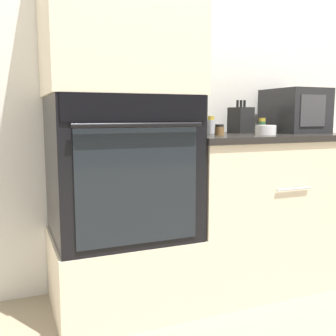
{
  "coord_description": "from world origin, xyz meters",
  "views": [
    {
      "loc": [
        -0.92,
        -1.69,
        1.05
      ],
      "look_at": [
        -0.13,
        0.21,
        0.77
      ],
      "focal_mm": 42.0,
      "sensor_mm": 36.0,
      "label": 1
    }
  ],
  "objects_px": {
    "knife_block": "(241,120)",
    "bowl": "(266,130)",
    "condiment_jar_back": "(194,124)",
    "microwave": "(294,111)",
    "wall_oven": "(121,167)",
    "condiment_jar_near": "(211,125)",
    "condiment_jar_mid": "(262,126)",
    "condiment_jar_far": "(219,130)"
  },
  "relations": [
    {
      "from": "knife_block",
      "to": "bowl",
      "type": "xyz_separation_m",
      "value": [
        0.01,
        -0.25,
        -0.05
      ]
    },
    {
      "from": "knife_block",
      "to": "condiment_jar_back",
      "type": "xyz_separation_m",
      "value": [
        -0.29,
        0.06,
        -0.02
      ]
    },
    {
      "from": "microwave",
      "to": "condiment_jar_back",
      "type": "height_order",
      "value": "microwave"
    },
    {
      "from": "wall_oven",
      "to": "knife_block",
      "type": "distance_m",
      "value": 0.87
    },
    {
      "from": "condiment_jar_near",
      "to": "condiment_jar_mid",
      "type": "xyz_separation_m",
      "value": [
        0.31,
        -0.09,
        -0.01
      ]
    },
    {
      "from": "condiment_jar_back",
      "to": "microwave",
      "type": "bearing_deg",
      "value": -12.39
    },
    {
      "from": "microwave",
      "to": "condiment_jar_back",
      "type": "relative_size",
      "value": 3.16
    },
    {
      "from": "wall_oven",
      "to": "condiment_jar_mid",
      "type": "distance_m",
      "value": 0.95
    },
    {
      "from": "knife_block",
      "to": "bowl",
      "type": "relative_size",
      "value": 1.73
    },
    {
      "from": "condiment_jar_near",
      "to": "condiment_jar_far",
      "type": "bearing_deg",
      "value": -106.33
    },
    {
      "from": "condiment_jar_near",
      "to": "condiment_jar_mid",
      "type": "height_order",
      "value": "condiment_jar_near"
    },
    {
      "from": "microwave",
      "to": "bowl",
      "type": "relative_size",
      "value": 3.19
    },
    {
      "from": "condiment_jar_mid",
      "to": "condiment_jar_back",
      "type": "distance_m",
      "value": 0.42
    },
    {
      "from": "bowl",
      "to": "condiment_jar_near",
      "type": "relative_size",
      "value": 1.12
    },
    {
      "from": "microwave",
      "to": "knife_block",
      "type": "relative_size",
      "value": 1.84
    },
    {
      "from": "wall_oven",
      "to": "condiment_jar_near",
      "type": "distance_m",
      "value": 0.67
    },
    {
      "from": "bowl",
      "to": "condiment_jar_far",
      "type": "xyz_separation_m",
      "value": [
        -0.28,
        0.05,
        0.0
      ]
    },
    {
      "from": "condiment_jar_near",
      "to": "condiment_jar_far",
      "type": "distance_m",
      "value": 0.22
    },
    {
      "from": "condiment_jar_near",
      "to": "condiment_jar_back",
      "type": "xyz_separation_m",
      "value": [
        -0.09,
        0.05,
        0.01
      ]
    },
    {
      "from": "microwave",
      "to": "knife_block",
      "type": "distance_m",
      "value": 0.36
    },
    {
      "from": "wall_oven",
      "to": "condiment_jar_near",
      "type": "relative_size",
      "value": 6.88
    },
    {
      "from": "bowl",
      "to": "condiment_jar_near",
      "type": "bearing_deg",
      "value": 129.95
    },
    {
      "from": "knife_block",
      "to": "condiment_jar_near",
      "type": "bearing_deg",
      "value": 176.08
    },
    {
      "from": "microwave",
      "to": "condiment_jar_near",
      "type": "bearing_deg",
      "value": 170.33
    },
    {
      "from": "condiment_jar_far",
      "to": "condiment_jar_back",
      "type": "distance_m",
      "value": 0.26
    },
    {
      "from": "condiment_jar_back",
      "to": "knife_block",
      "type": "bearing_deg",
      "value": -11.75
    },
    {
      "from": "wall_oven",
      "to": "condiment_jar_mid",
      "type": "relative_size",
      "value": 7.78
    },
    {
      "from": "bowl",
      "to": "condiment_jar_back",
      "type": "distance_m",
      "value": 0.44
    },
    {
      "from": "wall_oven",
      "to": "condiment_jar_mid",
      "type": "xyz_separation_m",
      "value": [
        0.93,
        0.06,
        0.2
      ]
    },
    {
      "from": "condiment_jar_near",
      "to": "condiment_jar_back",
      "type": "distance_m",
      "value": 0.1
    },
    {
      "from": "condiment_jar_back",
      "to": "bowl",
      "type": "bearing_deg",
      "value": -44.87
    },
    {
      "from": "wall_oven",
      "to": "condiment_jar_mid",
      "type": "bearing_deg",
      "value": 3.85
    },
    {
      "from": "microwave",
      "to": "bowl",
      "type": "height_order",
      "value": "microwave"
    },
    {
      "from": "wall_oven",
      "to": "bowl",
      "type": "bearing_deg",
      "value": -6.92
    },
    {
      "from": "microwave",
      "to": "condiment_jar_far",
      "type": "bearing_deg",
      "value": -169.16
    },
    {
      "from": "bowl",
      "to": "condiment_jar_mid",
      "type": "distance_m",
      "value": 0.19
    },
    {
      "from": "condiment_jar_mid",
      "to": "bowl",
      "type": "bearing_deg",
      "value": -118.97
    },
    {
      "from": "bowl",
      "to": "condiment_jar_mid",
      "type": "bearing_deg",
      "value": 61.03
    },
    {
      "from": "condiment_jar_back",
      "to": "condiment_jar_far",
      "type": "bearing_deg",
      "value": -83.78
    },
    {
      "from": "wall_oven",
      "to": "microwave",
      "type": "bearing_deg",
      "value": 3.06
    },
    {
      "from": "condiment_jar_far",
      "to": "knife_block",
      "type": "bearing_deg",
      "value": 36.77
    },
    {
      "from": "condiment_jar_mid",
      "to": "condiment_jar_far",
      "type": "height_order",
      "value": "condiment_jar_mid"
    }
  ]
}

